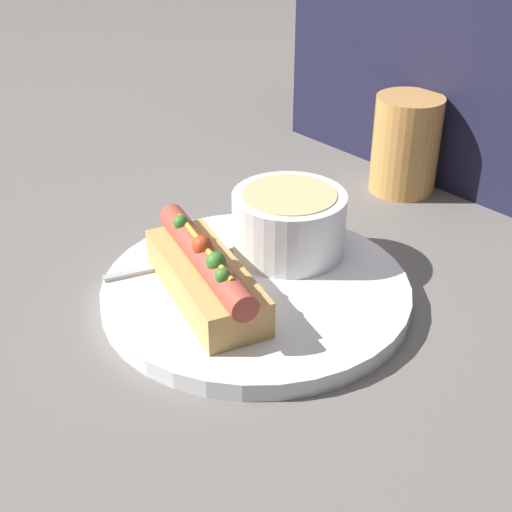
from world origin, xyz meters
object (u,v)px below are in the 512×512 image
object	(u,v)px
drinking_glass	(406,145)
spoon	(237,249)
hot_dog	(205,274)
soup_bowl	(289,220)

from	to	relation	value
drinking_glass	spoon	bearing A→B (deg)	-87.89
hot_dog	spoon	bearing A→B (deg)	137.18
drinking_glass	soup_bowl	bearing A→B (deg)	-79.94
soup_bowl	drinking_glass	xyz separation A→B (m)	(-0.04, 0.22, 0.01)
hot_dog	spoon	world-z (taller)	hot_dog
hot_dog	drinking_glass	size ratio (longest dim) A/B	1.52
hot_dog	soup_bowl	xyz separation A→B (m)	(-0.01, 0.11, 0.01)
hot_dog	spoon	size ratio (longest dim) A/B	0.98
soup_bowl	spoon	bearing A→B (deg)	-126.30
hot_dog	soup_bowl	distance (m)	0.11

